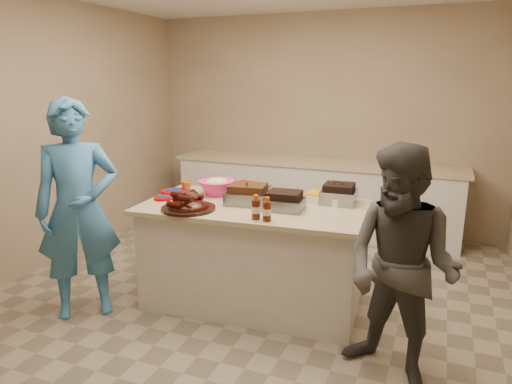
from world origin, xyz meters
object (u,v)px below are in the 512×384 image
at_px(rib_platter, 189,210).
at_px(coleslaw_bowl, 217,195).
at_px(bbq_bottle_b, 267,221).
at_px(mustard_bottle, 237,197).
at_px(plastic_cup, 187,191).
at_px(guest_gray, 392,377).
at_px(bbq_bottle_a, 256,219).
at_px(roasting_pan, 338,203).
at_px(guest_blue, 88,311).
at_px(island, 254,301).

height_order(rib_platter, coleslaw_bowl, coleslaw_bowl).
distance_m(rib_platter, bbq_bottle_b, 0.69).
height_order(mustard_bottle, plastic_cup, mustard_bottle).
bearing_deg(guest_gray, bbq_bottle_a, -170.03).
xyz_separation_m(bbq_bottle_b, plastic_cup, (-1.02, 0.58, 0.00)).
height_order(bbq_bottle_a, mustard_bottle, bbq_bottle_a).
xyz_separation_m(roasting_pan, bbq_bottle_a, (-0.47, -0.69, 0.00)).
distance_m(coleslaw_bowl, bbq_bottle_a, 0.82).
bearing_deg(bbq_bottle_b, coleslaw_bowl, 141.10).
bearing_deg(rib_platter, guest_gray, -10.22).
relative_size(plastic_cup, guest_blue, 0.06).
bearing_deg(mustard_bottle, guest_gray, -28.61).
bearing_deg(island, mustard_bottle, 138.51).
bearing_deg(bbq_bottle_b, island, 125.01).
bearing_deg(coleslaw_bowl, bbq_bottle_a, -42.27).
bearing_deg(coleslaw_bowl, mustard_bottle, -4.80).
height_order(rib_platter, roasting_pan, rib_platter).
bearing_deg(guest_gray, island, 177.21).
bearing_deg(mustard_bottle, bbq_bottle_a, -53.34).
bearing_deg(island, bbq_bottle_b, -59.14).
height_order(island, roasting_pan, roasting_pan).
bearing_deg(roasting_pan, mustard_bottle, -171.72).
relative_size(bbq_bottle_a, guest_gray, 0.12).
distance_m(bbq_bottle_a, mustard_bottle, 0.66).
distance_m(rib_platter, coleslaw_bowl, 0.52).
xyz_separation_m(roasting_pan, coleslaw_bowl, (-1.08, -0.14, 0.00)).
bearing_deg(plastic_cup, bbq_bottle_a, -31.23).
distance_m(rib_platter, guest_blue, 1.24).
distance_m(island, guest_blue, 1.40).
height_order(guest_blue, guest_gray, guest_gray).
bearing_deg(bbq_bottle_b, guest_blue, -168.14).
bearing_deg(coleslaw_bowl, bbq_bottle_b, -38.90).
height_order(island, coleslaw_bowl, coleslaw_bowl).
xyz_separation_m(bbq_bottle_a, bbq_bottle_b, (0.09, -0.01, 0.00)).
bearing_deg(bbq_bottle_a, bbq_bottle_b, -8.27).
height_order(bbq_bottle_a, bbq_bottle_b, bbq_bottle_a).
xyz_separation_m(rib_platter, plastic_cup, (-0.33, 0.53, 0.00)).
relative_size(island, roasting_pan, 6.57).
height_order(coleslaw_bowl, mustard_bottle, coleslaw_bowl).
xyz_separation_m(plastic_cup, guest_gray, (2.00, -0.83, -0.88)).
height_order(plastic_cup, guest_gray, plastic_cup).
xyz_separation_m(island, rib_platter, (-0.43, -0.32, 0.88)).
xyz_separation_m(island, guest_blue, (-1.23, -0.68, 0.00)).
relative_size(roasting_pan, guest_blue, 0.16).
distance_m(roasting_pan, guest_blue, 2.30).
bearing_deg(bbq_bottle_b, bbq_bottle_a, 171.73).
bearing_deg(roasting_pan, island, -154.37).
bearing_deg(island, plastic_cup, 160.69).
height_order(rib_platter, bbq_bottle_b, bbq_bottle_b).
bearing_deg(coleslaw_bowl, rib_platter, -89.06).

